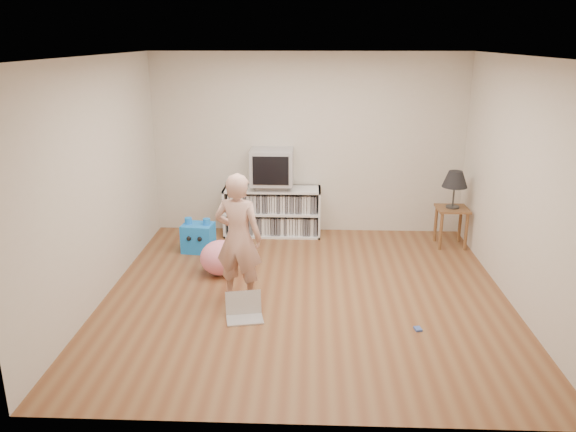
{
  "coord_description": "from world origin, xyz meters",
  "views": [
    {
      "loc": [
        0.04,
        -5.79,
        2.78
      ],
      "look_at": [
        -0.22,
        0.4,
        0.8
      ],
      "focal_mm": 35.0,
      "sensor_mm": 36.0,
      "label": 1
    }
  ],
  "objects_px": {
    "media_unit": "(272,211)",
    "dvd_deck": "(272,186)",
    "laptop": "(244,311)",
    "plush_pink": "(221,258)",
    "plush_blue": "(198,237)",
    "side_table": "(452,217)",
    "crt_tv": "(272,167)",
    "person": "(238,238)",
    "table_lamp": "(455,180)"
  },
  "relations": [
    {
      "from": "plush_blue",
      "to": "plush_pink",
      "type": "height_order",
      "value": "plush_blue"
    },
    {
      "from": "laptop",
      "to": "plush_pink",
      "type": "bearing_deg",
      "value": 98.87
    },
    {
      "from": "table_lamp",
      "to": "plush_blue",
      "type": "relative_size",
      "value": 1.1
    },
    {
      "from": "plush_blue",
      "to": "table_lamp",
      "type": "bearing_deg",
      "value": 13.15
    },
    {
      "from": "plush_blue",
      "to": "dvd_deck",
      "type": "bearing_deg",
      "value": 44.54
    },
    {
      "from": "side_table",
      "to": "laptop",
      "type": "relative_size",
      "value": 1.3
    },
    {
      "from": "dvd_deck",
      "to": "table_lamp",
      "type": "xyz_separation_m",
      "value": [
        2.5,
        -0.37,
        0.21
      ]
    },
    {
      "from": "media_unit",
      "to": "laptop",
      "type": "bearing_deg",
      "value": -92.65
    },
    {
      "from": "table_lamp",
      "to": "person",
      "type": "distance_m",
      "value": 3.27
    },
    {
      "from": "crt_tv",
      "to": "table_lamp",
      "type": "height_order",
      "value": "crt_tv"
    },
    {
      "from": "person",
      "to": "plush_blue",
      "type": "xyz_separation_m",
      "value": [
        -0.74,
        1.44,
        -0.52
      ]
    },
    {
      "from": "plush_blue",
      "to": "person",
      "type": "bearing_deg",
      "value": -55.56
    },
    {
      "from": "media_unit",
      "to": "dvd_deck",
      "type": "xyz_separation_m",
      "value": [
        -0.0,
        -0.02,
        0.39
      ]
    },
    {
      "from": "crt_tv",
      "to": "laptop",
      "type": "height_order",
      "value": "crt_tv"
    },
    {
      "from": "person",
      "to": "plush_pink",
      "type": "xyz_separation_m",
      "value": [
        -0.32,
        0.69,
        -0.51
      ]
    },
    {
      "from": "laptop",
      "to": "person",
      "type": "bearing_deg",
      "value": 91.03
    },
    {
      "from": "table_lamp",
      "to": "plush_pink",
      "type": "xyz_separation_m",
      "value": [
        -3.04,
        -1.11,
        -0.73
      ]
    },
    {
      "from": "dvd_deck",
      "to": "plush_blue",
      "type": "height_order",
      "value": "dvd_deck"
    },
    {
      "from": "dvd_deck",
      "to": "crt_tv",
      "type": "distance_m",
      "value": 0.29
    },
    {
      "from": "crt_tv",
      "to": "person",
      "type": "xyz_separation_m",
      "value": [
        -0.21,
        -2.17,
        -0.3
      ]
    },
    {
      "from": "crt_tv",
      "to": "person",
      "type": "distance_m",
      "value": 2.2
    },
    {
      "from": "dvd_deck",
      "to": "person",
      "type": "distance_m",
      "value": 2.18
    },
    {
      "from": "dvd_deck",
      "to": "person",
      "type": "xyz_separation_m",
      "value": [
        -0.21,
        -2.17,
        -0.02
      ]
    },
    {
      "from": "dvd_deck",
      "to": "plush_blue",
      "type": "distance_m",
      "value": 1.32
    },
    {
      "from": "plush_pink",
      "to": "crt_tv",
      "type": "bearing_deg",
      "value": 70.14
    },
    {
      "from": "crt_tv",
      "to": "person",
      "type": "relative_size",
      "value": 0.42
    },
    {
      "from": "side_table",
      "to": "plush_blue",
      "type": "xyz_separation_m",
      "value": [
        -3.46,
        -0.36,
        -0.22
      ]
    },
    {
      "from": "side_table",
      "to": "person",
      "type": "xyz_separation_m",
      "value": [
        -2.72,
        -1.8,
        0.3
      ]
    },
    {
      "from": "person",
      "to": "plush_blue",
      "type": "relative_size",
      "value": 3.07
    },
    {
      "from": "table_lamp",
      "to": "laptop",
      "type": "relative_size",
      "value": 1.22
    },
    {
      "from": "crt_tv",
      "to": "table_lamp",
      "type": "bearing_deg",
      "value": -8.33
    },
    {
      "from": "side_table",
      "to": "table_lamp",
      "type": "distance_m",
      "value": 0.53
    },
    {
      "from": "laptop",
      "to": "crt_tv",
      "type": "bearing_deg",
      "value": 75.75
    },
    {
      "from": "crt_tv",
      "to": "plush_pink",
      "type": "height_order",
      "value": "crt_tv"
    },
    {
      "from": "laptop",
      "to": "plush_pink",
      "type": "relative_size",
      "value": 0.85
    },
    {
      "from": "crt_tv",
      "to": "plush_pink",
      "type": "distance_m",
      "value": 1.77
    },
    {
      "from": "side_table",
      "to": "table_lamp",
      "type": "xyz_separation_m",
      "value": [
        0.0,
        0.0,
        0.53
      ]
    },
    {
      "from": "plush_pink",
      "to": "media_unit",
      "type": "bearing_deg",
      "value": 70.37
    },
    {
      "from": "side_table",
      "to": "laptop",
      "type": "bearing_deg",
      "value": -139.71
    },
    {
      "from": "media_unit",
      "to": "table_lamp",
      "type": "relative_size",
      "value": 2.72
    },
    {
      "from": "person",
      "to": "plush_pink",
      "type": "height_order",
      "value": "person"
    },
    {
      "from": "crt_tv",
      "to": "plush_blue",
      "type": "distance_m",
      "value": 1.46
    },
    {
      "from": "side_table",
      "to": "plush_blue",
      "type": "distance_m",
      "value": 3.49
    },
    {
      "from": "laptop",
      "to": "plush_blue",
      "type": "height_order",
      "value": "plush_blue"
    },
    {
      "from": "plush_blue",
      "to": "laptop",
      "type": "bearing_deg",
      "value": -58.62
    },
    {
      "from": "person",
      "to": "dvd_deck",
      "type": "bearing_deg",
      "value": -82.95
    },
    {
      "from": "crt_tv",
      "to": "dvd_deck",
      "type": "bearing_deg",
      "value": 90.0
    },
    {
      "from": "table_lamp",
      "to": "laptop",
      "type": "xyz_separation_m",
      "value": [
        -2.62,
        -2.22,
        -0.87
      ]
    },
    {
      "from": "media_unit",
      "to": "laptop",
      "type": "relative_size",
      "value": 3.31
    },
    {
      "from": "media_unit",
      "to": "crt_tv",
      "type": "distance_m",
      "value": 0.67
    }
  ]
}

